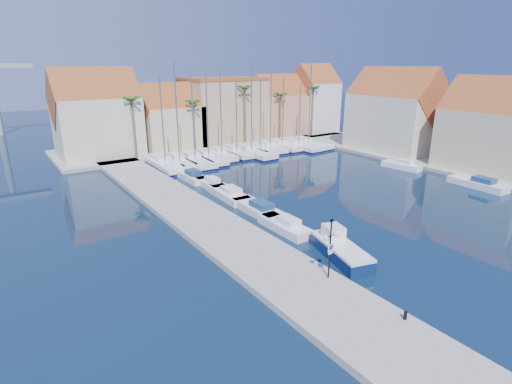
{
  "coord_description": "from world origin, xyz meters",
  "views": [
    {
      "loc": [
        -24.69,
        -18.3,
        14.48
      ],
      "look_at": [
        -4.72,
        11.01,
        3.0
      ],
      "focal_mm": 28.0,
      "sensor_mm": 36.0,
      "label": 1
    }
  ],
  "objects": [
    {
      "name": "shore_east",
      "position": [
        32.0,
        15.0,
        0.25
      ],
      "size": [
        12.0,
        60.0,
        0.5
      ],
      "primitive_type": "cube",
      "color": "gray",
      "rests_on": "ground"
    },
    {
      "name": "building_2",
      "position": [
        13.0,
        48.0,
        6.26
      ],
      "size": [
        14.2,
        10.2,
        11.5
      ],
      "color": "tan",
      "rests_on": "shore_north"
    },
    {
      "name": "bollard",
      "position": [
        -6.67,
        -7.01,
        0.75
      ],
      "size": [
        0.2,
        0.2,
        0.5
      ],
      "primitive_type": "cylinder",
      "color": "black",
      "rests_on": "quay_west"
    },
    {
      "name": "sailboat_1",
      "position": [
        -1.77,
        35.82,
        0.63
      ],
      "size": [
        2.58,
        9.37,
        14.76
      ],
      "rotation": [
        0.0,
        0.0,
        -0.01
      ],
      "color": "white",
      "rests_on": "ground"
    },
    {
      "name": "sailboat_2",
      "position": [
        0.62,
        35.64,
        0.57
      ],
      "size": [
        3.64,
        11.44,
        12.7
      ],
      "rotation": [
        0.0,
        0.0,
        -0.06
      ],
      "color": "white",
      "rests_on": "ground"
    },
    {
      "name": "building_5",
      "position": [
        32.0,
        8.0,
        5.96
      ],
      "size": [
        9.0,
        12.3,
        12.5
      ],
      "color": "tan",
      "rests_on": "shore_east"
    },
    {
      "name": "sailboat_6",
      "position": [
        10.79,
        35.72,
        0.58
      ],
      "size": [
        3.49,
        11.69,
        14.44
      ],
      "rotation": [
        0.0,
        0.0,
        0.04
      ],
      "color": "white",
      "rests_on": "ground"
    },
    {
      "name": "sailboat_5",
      "position": [
        8.47,
        36.27,
        0.6
      ],
      "size": [
        2.65,
        8.44,
        11.7
      ],
      "rotation": [
        0.0,
        0.0,
        -0.05
      ],
      "color": "white",
      "rests_on": "ground"
    },
    {
      "name": "motorboat_west_5",
      "position": [
        -3.17,
        33.9,
        0.51
      ],
      "size": [
        1.78,
        5.5,
        1.4
      ],
      "rotation": [
        0.0,
        0.0,
        -0.01
      ],
      "color": "white",
      "rests_on": "ground"
    },
    {
      "name": "motorboat_west_0",
      "position": [
        -3.75,
        7.78,
        0.51
      ],
      "size": [
        1.89,
        5.9,
        1.4
      ],
      "rotation": [
        0.0,
        0.0,
        0.0
      ],
      "color": "white",
      "rests_on": "ground"
    },
    {
      "name": "sailboat_10",
      "position": [
        20.62,
        35.48,
        0.56
      ],
      "size": [
        3.28,
        10.82,
        11.29
      ],
      "rotation": [
        0.0,
        0.0,
        0.04
      ],
      "color": "white",
      "rests_on": "ground"
    },
    {
      "name": "building_3",
      "position": [
        25.0,
        47.0,
        5.86
      ],
      "size": [
        10.3,
        8.0,
        12.0
      ],
      "color": "tan",
      "rests_on": "shore_north"
    },
    {
      "name": "fishing_boat",
      "position": [
        -3.42,
        1.33,
        0.73
      ],
      "size": [
        3.65,
        6.6,
        2.2
      ],
      "rotation": [
        0.0,
        0.0,
        -0.26
      ],
      "color": "#0D214F",
      "rests_on": "ground"
    },
    {
      "name": "sailboat_3",
      "position": [
        3.08,
        35.88,
        0.58
      ],
      "size": [
        3.5,
        10.51,
        12.66
      ],
      "rotation": [
        0.0,
        0.0,
        -0.08
      ],
      "color": "white",
      "rests_on": "ground"
    },
    {
      "name": "building_0",
      "position": [
        -10.0,
        47.0,
        6.52
      ],
      "size": [
        12.3,
        9.0,
        13.5
      ],
      "color": "beige",
      "rests_on": "shore_north"
    },
    {
      "name": "building_1",
      "position": [
        2.0,
        47.0,
        5.3
      ],
      "size": [
        10.3,
        8.0,
        11.0
      ],
      "color": "tan",
      "rests_on": "shore_north"
    },
    {
      "name": "motorboat_west_3",
      "position": [
        -3.06,
        23.24,
        0.51
      ],
      "size": [
        1.82,
        5.51,
        1.4
      ],
      "rotation": [
        0.0,
        0.0,
        -0.01
      ],
      "color": "white",
      "rests_on": "ground"
    },
    {
      "name": "sailboat_9",
      "position": [
        18.06,
        36.72,
        0.59
      ],
      "size": [
        2.57,
        9.32,
        12.23
      ],
      "rotation": [
        0.0,
        0.0,
        0.01
      ],
      "color": "white",
      "rests_on": "ground"
    },
    {
      "name": "sailboat_4",
      "position": [
        5.64,
        36.21,
        0.64
      ],
      "size": [
        2.83,
        8.58,
        13.58
      ],
      "rotation": [
        0.0,
        0.0,
        -0.07
      ],
      "color": "white",
      "rests_on": "ground"
    },
    {
      "name": "motorboat_west_1",
      "position": [
        -3.22,
        12.77,
        0.51
      ],
      "size": [
        2.31,
        6.9,
        1.4
      ],
      "rotation": [
        0.0,
        0.0,
        -0.02
      ],
      "color": "white",
      "rests_on": "ground"
    },
    {
      "name": "palm_1",
      "position": [
        4.0,
        42.0,
        8.14
      ],
      "size": [
        2.6,
        2.6,
        9.15
      ],
      "color": "brown",
      "rests_on": "shore_north"
    },
    {
      "name": "motorboat_east_0",
      "position": [
        23.99,
        4.89,
        0.51
      ],
      "size": [
        2.59,
        6.99,
        1.4
      ],
      "rotation": [
        0.0,
        0.0,
        -0.06
      ],
      "color": "white",
      "rests_on": "ground"
    },
    {
      "name": "motorboat_west_4",
      "position": [
        -3.48,
        27.75,
        0.51
      ],
      "size": [
        2.04,
        6.37,
        1.4
      ],
      "rotation": [
        0.0,
        0.0,
        0.0
      ],
      "color": "white",
      "rests_on": "ground"
    },
    {
      "name": "sailboat_11",
      "position": [
        23.2,
        35.89,
        0.59
      ],
      "size": [
        3.8,
        11.26,
        14.49
      ],
      "rotation": [
        0.0,
        0.0,
        0.08
      ],
      "color": "white",
      "rests_on": "ground"
    },
    {
      "name": "palm_3",
      "position": [
        22.0,
        42.0,
        8.61
      ],
      "size": [
        2.6,
        2.6,
        9.65
      ],
      "color": "brown",
      "rests_on": "shore_north"
    },
    {
      "name": "quay_west",
      "position": [
        -9.0,
        13.5,
        0.25
      ],
      "size": [
        6.0,
        77.0,
        0.5
      ],
      "primitive_type": "cube",
      "color": "gray",
      "rests_on": "ground"
    },
    {
      "name": "building_4",
      "position": [
        34.0,
        46.0,
        6.97
      ],
      "size": [
        8.3,
        8.0,
        14.0
      ],
      "color": "white",
      "rests_on": "shore_north"
    },
    {
      "name": "sailboat_0",
      "position": [
        -3.99,
        35.91,
        0.57
      ],
      "size": [
        3.26,
        11.51,
        12.75
      ],
      "rotation": [
        0.0,
        0.0,
        -0.02
      ],
      "color": "white",
      "rests_on": "ground"
    },
    {
      "name": "sailboat_7",
      "position": [
        13.14,
        36.36,
        0.61
      ],
      "size": [
        2.82,
        8.56,
        11.93
      ],
      "rotation": [
        0.0,
        0.0,
        -0.07
      ],
      "color": "white",
      "rests_on": "ground"
    },
    {
      "name": "palm_0",
      "position": [
        -6.0,
        42.0,
        9.08
      ],
      "size": [
        2.6,
        2.6,
        10.15
      ],
      "color": "brown",
      "rests_on": "shore_north"
    },
    {
      "name": "palm_2",
      "position": [
        14.0,
        42.0,
        10.02
      ],
      "size": [
        2.6,
        2.6,
        11.15
      ],
      "color": "brown",
      "rests_on": "shore_north"
    },
    {
      "name": "lamp_post",
      "position": [
        -7.0,
        -1.13,
        3.32
      ],
      "size": [
        1.46,
        0.51,
        4.3
      ],
      "rotation": [
        0.0,
        0.0,
        0.11
      ],
      "color": "black",
      "rests_on": "quay_west"
    },
    {
      "name": "ground",
      "position": [
        0.0,
        0.0,
        0.0
      ],
      "size": [
        260.0,
        260.0,
        0.0
      ],
      "primitive_type": "plane",
      "color": "black",
      "rests_on": "ground"
    },
    {
      "name": "sailboat_8",
      "position": [
        15.52,
        36.74,
        0.64
      ],
      "size": [
        2.97,
        9.01,
        14.37
      ],
      "rotation": [
        0.0,
        0.0,
        -0.07
      ],
      "color": "white",
      "rests_on": "ground"
    },
    {
      "name": "building_6",
      "position": [
        32.0,
        24.0,
        6.52
      ],
      "size": [
        9.0,
        14.3,
        13.5
      ],
      "color": "beige",
      "rests_on": "shore_east"
    },
    {
      "name": "palm_4",
      "position": [
        30.0,
        42.0,
        9.55
      ],
      "size": [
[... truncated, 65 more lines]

